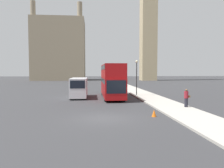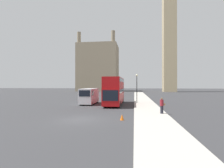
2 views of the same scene
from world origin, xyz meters
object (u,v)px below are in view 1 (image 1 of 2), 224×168
(red_double_decker_bus, at_px, (112,79))
(street_lamp, at_px, (137,72))
(white_van, at_px, (79,87))
(pedestrian, at_px, (186,98))

(red_double_decker_bus, height_order, street_lamp, street_lamp)
(red_double_decker_bus, distance_m, white_van, 4.55)
(red_double_decker_bus, relative_size, white_van, 1.72)
(pedestrian, relative_size, street_lamp, 0.35)
(street_lamp, bearing_deg, white_van, -171.09)
(red_double_decker_bus, distance_m, pedestrian, 11.12)
(red_double_decker_bus, height_order, pedestrian, red_double_decker_bus)
(white_van, bearing_deg, pedestrian, -41.93)
(red_double_decker_bus, distance_m, street_lamp, 4.17)
(white_van, distance_m, street_lamp, 8.43)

